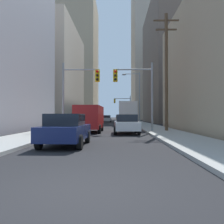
% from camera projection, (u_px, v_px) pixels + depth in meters
% --- Properties ---
extents(ground_plane, '(400.00, 400.00, 0.00)m').
position_uv_depth(ground_plane, '(70.00, 195.00, 4.49)').
color(ground_plane, black).
extents(sidewalk_left, '(3.10, 160.00, 0.15)m').
position_uv_depth(sidewalk_left, '(92.00, 122.00, 54.58)').
color(sidewalk_left, '#9E9E99').
rests_on(sidewalk_left, ground).
extents(sidewalk_right, '(3.10, 160.00, 0.15)m').
position_uv_depth(sidewalk_right, '(135.00, 122.00, 54.36)').
color(sidewalk_right, '#9E9E99').
rests_on(sidewalk_right, ground).
extents(city_bus, '(2.70, 11.54, 3.40)m').
position_uv_depth(city_bus, '(127.00, 112.00, 38.81)').
color(city_bus, silver).
rests_on(city_bus, ground).
extents(cargo_van_red, '(2.16, 5.26, 2.26)m').
position_uv_depth(cargo_van_red, '(90.00, 117.00, 21.36)').
color(cargo_van_red, maroon).
rests_on(cargo_van_red, ground).
extents(sedan_navy, '(1.95, 4.24, 1.52)m').
position_uv_depth(sedan_navy, '(66.00, 130.00, 11.69)').
color(sedan_navy, '#141E4C').
rests_on(sedan_navy, ground).
extents(sedan_white, '(1.95, 4.26, 1.52)m').
position_uv_depth(sedan_white, '(126.00, 124.00, 19.40)').
color(sedan_white, white).
rests_on(sedan_white, ground).
extents(sedan_maroon, '(1.95, 4.20, 1.52)m').
position_uv_depth(sedan_maroon, '(124.00, 121.00, 28.59)').
color(sedan_maroon, maroon).
rests_on(sedan_maroon, ground).
extents(sedan_beige, '(1.95, 4.22, 1.52)m').
position_uv_depth(sedan_beige, '(121.00, 119.00, 47.82)').
color(sedan_beige, '#C6B793').
rests_on(sedan_beige, ground).
extents(sedan_silver, '(1.95, 4.26, 1.52)m').
position_uv_depth(sedan_silver, '(107.00, 119.00, 54.95)').
color(sedan_silver, '#B7BABF').
rests_on(sedan_silver, ground).
extents(traffic_signal_near_left, '(3.24, 0.44, 6.00)m').
position_uv_depth(traffic_signal_near_left, '(79.00, 86.00, 21.29)').
color(traffic_signal_near_left, gray).
rests_on(traffic_signal_near_left, ground).
extents(traffic_signal_near_right, '(3.43, 0.44, 6.00)m').
position_uv_depth(traffic_signal_near_right, '(135.00, 85.00, 21.18)').
color(traffic_signal_near_right, gray).
rests_on(traffic_signal_near_right, ground).
extents(traffic_signal_far_right, '(3.92, 0.44, 6.00)m').
position_uv_depth(traffic_signal_far_right, '(123.00, 104.00, 57.35)').
color(traffic_signal_far_right, gray).
rests_on(traffic_signal_far_right, ground).
extents(utility_pole_right, '(2.20, 0.28, 10.31)m').
position_uv_depth(utility_pole_right, '(166.00, 69.00, 21.40)').
color(utility_pole_right, brown).
rests_on(utility_pole_right, ground).
extents(street_lamp_right, '(2.53, 0.32, 7.50)m').
position_uv_depth(street_lamp_right, '(137.00, 93.00, 34.61)').
color(street_lamp_right, gray).
rests_on(street_lamp_right, ground).
extents(building_left_mid_office, '(14.59, 22.43, 18.75)m').
position_uv_depth(building_left_mid_office, '(40.00, 76.00, 49.45)').
color(building_left_mid_office, '#B7A893').
rests_on(building_left_mid_office, ground).
extents(building_left_far_tower, '(14.09, 23.08, 45.09)m').
position_uv_depth(building_left_far_tower, '(78.00, 61.00, 95.60)').
color(building_left_far_tower, tan).
rests_on(building_left_far_tower, ground).
extents(building_right_mid_block, '(23.06, 25.97, 25.21)m').
position_uv_depth(building_right_mid_block, '(202.00, 64.00, 53.66)').
color(building_right_mid_block, '#66564C').
rests_on(building_right_mid_block, ground).
extents(building_right_far_highrise, '(21.04, 25.10, 56.29)m').
position_uv_depth(building_right_far_highrise, '(161.00, 44.00, 91.91)').
color(building_right_far_highrise, '#B7A893').
rests_on(building_right_far_highrise, ground).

